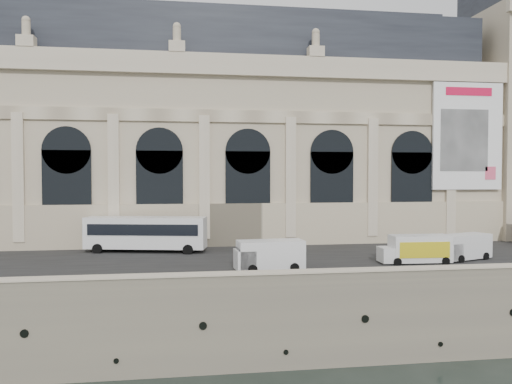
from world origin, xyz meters
The scene contains 9 objects.
ground centered at (0.00, 0.00, 0.00)m, with size 260.00×260.00×0.00m, color black.
quay centered at (0.00, 35.00, 3.00)m, with size 160.00×70.00×6.00m, color gray.
street centered at (0.00, 14.00, 6.03)m, with size 160.00×24.00×0.06m, color #2D2D2D.
parapet centered at (0.00, 0.60, 6.62)m, with size 160.00×1.40×1.21m.
museum centered at (-5.98, 30.86, 19.72)m, with size 69.00×18.70×29.10m.
bus_left centered at (-15.37, 19.00, 8.12)m, with size 13.10×5.18×3.78m.
van_b centered at (-4.28, 7.00, 7.35)m, with size 6.08×2.82×2.64m.
van_c centered at (15.37, 9.57, 7.28)m, with size 6.02×3.89×2.51m.
box_truck centered at (10.16, 8.58, 7.34)m, with size 6.68×2.59×2.66m.
Camera 1 is at (-11.27, -35.16, 14.31)m, focal length 35.00 mm.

